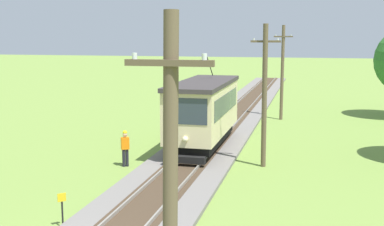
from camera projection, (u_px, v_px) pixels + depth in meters
name	position (u px, v px, depth m)	size (l,w,h in m)	color
red_tram	(204.00, 111.00, 26.60)	(2.60, 8.54, 4.79)	beige
utility_pole_foreground	(170.00, 216.00, 7.73)	(1.40, 0.53, 6.68)	brown
utility_pole_near_tram	(264.00, 95.00, 22.82)	(1.40, 0.57, 6.83)	brown
utility_pole_mid	(282.00, 71.00, 36.15)	(1.40, 0.46, 7.04)	brown
trackside_signal_marker	(62.00, 208.00, 15.94)	(0.21, 0.21, 1.18)	black
track_worker	(125.00, 147.00, 23.36)	(0.45, 0.40, 1.78)	black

